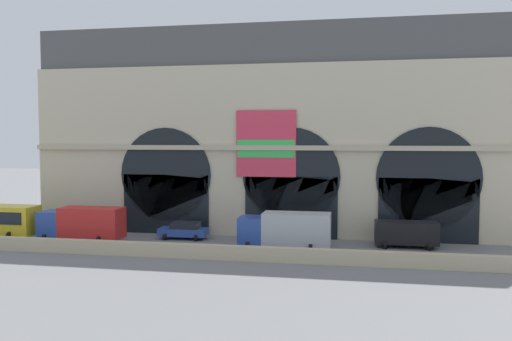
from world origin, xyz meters
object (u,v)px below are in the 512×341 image
car_midwest (184,230)px  box_truck_center (286,230)px  van_mideast (406,233)px  box_truck_west (82,223)px

car_midwest → box_truck_center: size_ratio=0.59×
car_midwest → van_mideast: 19.62m
box_truck_center → van_mideast: bearing=17.1°
box_truck_west → car_midwest: 8.94m
box_truck_west → van_mideast: 28.10m
box_truck_west → box_truck_center: 18.10m
box_truck_west → van_mideast: bearing=6.1°
car_midwest → box_truck_center: 10.31m
box_truck_center → van_mideast: size_ratio=1.44×
box_truck_west → van_mideast: box_truck_west is taller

